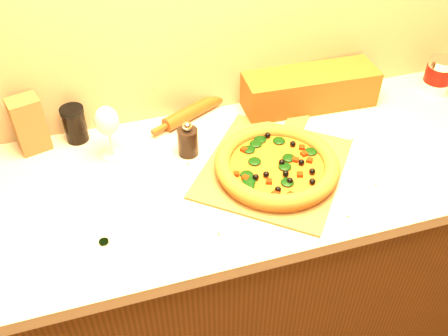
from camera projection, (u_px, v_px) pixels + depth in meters
cabinet at (238, 267)px, 1.77m from camera, size 2.80×0.65×0.86m
countertop at (241, 173)px, 1.48m from camera, size 2.84×0.68×0.04m
pizza_peel at (275, 164)px, 1.47m from camera, size 0.56×0.58×0.01m
pizza at (277, 165)px, 1.43m from camera, size 0.36×0.36×0.05m
bottle_cap at (104, 242)px, 1.25m from camera, size 0.03×0.03×0.01m
pepper_grinder at (188, 141)px, 1.49m from camera, size 0.06×0.06×0.12m
rolling_pin at (194, 111)px, 1.65m from camera, size 0.31×0.18×0.05m
coffee_canister at (439, 75)px, 1.74m from camera, size 0.09×0.09×0.13m
bread_bag at (309, 89)px, 1.68m from camera, size 0.45×0.16×0.12m
wine_glass at (107, 122)px, 1.43m from camera, size 0.07×0.07×0.17m
paper_bag at (29, 125)px, 1.48m from camera, size 0.10×0.09×0.18m
dark_jar at (75, 124)px, 1.53m from camera, size 0.07×0.07×0.12m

